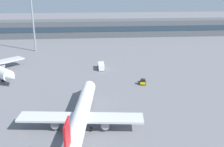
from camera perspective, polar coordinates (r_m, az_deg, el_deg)
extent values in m
plane|color=slate|center=(79.23, -0.16, -2.05)|extent=(400.00, 400.00, 0.00)
cube|color=#4C5156|center=(150.01, -2.44, 9.86)|extent=(148.87, 12.00, 9.00)
cube|color=#263847|center=(143.98, -2.34, 9.65)|extent=(141.43, 0.16, 2.80)
cylinder|color=white|center=(55.24, -6.75, -8.87)|extent=(6.59, 30.95, 3.25)
cone|color=white|center=(70.43, -4.85, -2.44)|extent=(3.46, 3.89, 3.09)
cube|color=red|center=(41.23, -9.76, -13.16)|extent=(0.72, 3.77, 4.70)
cube|color=silver|center=(54.61, -6.87, -9.53)|extent=(25.95, 6.88, 0.43)
cylinder|color=gray|center=(54.72, -1.40, -10.77)|extent=(2.00, 2.91, 1.71)
cylinder|color=gray|center=(56.15, -12.09, -10.40)|extent=(2.00, 2.91, 1.71)
cylinder|color=black|center=(65.84, -5.36, -6.32)|extent=(0.43, 0.89, 0.86)
cylinder|color=black|center=(54.67, -4.55, -12.00)|extent=(0.43, 0.89, 0.86)
cylinder|color=black|center=(55.30, -9.23, -11.81)|extent=(0.43, 0.89, 0.86)
cone|color=white|center=(80.46, -21.05, -0.81)|extent=(4.90, 4.93, 3.22)
cylinder|color=gray|center=(99.13, -23.09, 1.63)|extent=(3.25, 3.31, 1.79)
cylinder|color=black|center=(86.76, -22.77, -1.38)|extent=(0.87, 0.90, 0.89)
cube|color=yellow|center=(79.02, 6.79, -1.75)|extent=(2.26, 3.84, 0.60)
cube|color=black|center=(77.95, 6.78, -1.54)|extent=(1.61, 1.38, 0.90)
cylinder|color=black|center=(78.02, 6.18, -2.24)|extent=(0.40, 0.74, 0.70)
cylinder|color=black|center=(78.00, 7.32, -2.29)|extent=(0.40, 0.74, 0.70)
cylinder|color=black|center=(80.26, 6.25, -1.62)|extent=(0.40, 0.74, 0.70)
cylinder|color=black|center=(80.24, 7.36, -1.67)|extent=(0.40, 0.74, 0.70)
cube|color=white|center=(91.54, -2.38, 1.63)|extent=(2.10, 5.24, 1.90)
cube|color=#1E2633|center=(93.30, -2.46, 2.29)|extent=(1.90, 0.20, 0.70)
cylinder|color=black|center=(93.45, -1.81, 1.52)|extent=(0.30, 0.77, 0.76)
cylinder|color=black|center=(93.34, -3.06, 1.48)|extent=(0.30, 0.77, 0.76)
cylinder|color=black|center=(90.22, -1.66, 0.87)|extent=(0.30, 0.77, 0.76)
cylinder|color=black|center=(90.11, -2.95, 0.83)|extent=(0.30, 0.77, 0.76)
cylinder|color=gray|center=(119.25, -16.84, 10.57)|extent=(0.70, 0.70, 25.05)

